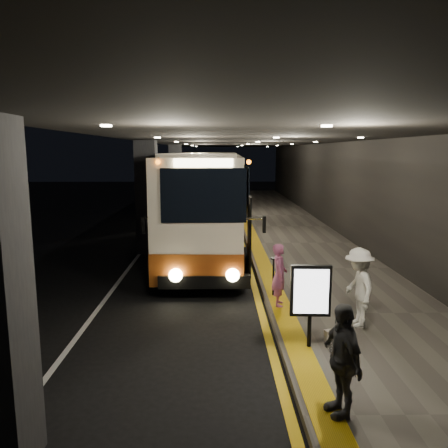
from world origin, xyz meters
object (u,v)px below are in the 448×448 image
object	(u,v)px
coach_second	(211,181)
bag_plain	(330,336)
coach_main	(208,206)
passenger_waiting_white	(358,287)
passenger_waiting_grey	(342,359)
bag_polka	(338,341)
info_sign	(311,293)
stanchion_post	(273,277)
passenger_boarding	(279,275)

from	to	relation	value
coach_second	bag_plain	distance (m)	23.62
coach_main	passenger_waiting_white	bearing A→B (deg)	-64.59
passenger_waiting_grey	bag_polka	world-z (taller)	passenger_waiting_grey
info_sign	stanchion_post	world-z (taller)	info_sign
coach_second	passenger_waiting_grey	xyz separation A→B (m)	(2.26, -25.81, -0.82)
coach_second	bag_polka	xyz separation A→B (m)	(2.80, -23.75, -1.48)
passenger_boarding	passenger_waiting_white	bearing A→B (deg)	-124.95
passenger_waiting_grey	stanchion_post	bearing A→B (deg)	171.45
passenger_boarding	info_sign	world-z (taller)	info_sign
info_sign	bag_polka	bearing A→B (deg)	-14.24
passenger_waiting_white	coach_second	bearing A→B (deg)	-173.60
passenger_waiting_grey	bag_plain	world-z (taller)	passenger_waiting_grey
bag_polka	passenger_waiting_grey	bearing A→B (deg)	-104.57
coach_second	stanchion_post	size ratio (longest dim) A/B	11.97
stanchion_post	info_sign	bearing A→B (deg)	-84.33
coach_second	passenger_boarding	distance (m)	21.32
coach_main	passenger_waiting_grey	distance (m)	11.52
coach_second	passenger_waiting_white	distance (m)	22.80
passenger_waiting_white	passenger_waiting_grey	xyz separation A→B (m)	(-1.30, -3.30, -0.03)
passenger_boarding	bag_polka	xyz separation A→B (m)	(0.79, -2.54, -0.60)
coach_second	stanchion_post	distance (m)	20.57
info_sign	stanchion_post	bearing A→B (deg)	98.15
passenger_waiting_white	bag_polka	distance (m)	1.61
bag_polka	info_sign	world-z (taller)	info_sign
bag_plain	passenger_boarding	bearing A→B (deg)	108.20
stanchion_post	bag_plain	bearing A→B (deg)	-75.38
bag_plain	info_sign	size ratio (longest dim) A/B	0.16
coach_second	passenger_waiting_grey	size ratio (longest dim) A/B	7.16
coach_main	bag_plain	world-z (taller)	coach_main
passenger_boarding	info_sign	size ratio (longest dim) A/B	0.95
coach_main	stanchion_post	world-z (taller)	coach_main
passenger_waiting_grey	coach_main	bearing A→B (deg)	178.99
bag_polka	bag_plain	xyz separation A→B (m)	(-0.06, 0.33, -0.06)
coach_main	bag_plain	distance (m)	9.40
bag_polka	info_sign	size ratio (longest dim) A/B	0.23
passenger_boarding	stanchion_post	size ratio (longest dim) A/B	1.55
passenger_waiting_grey	bag_plain	xyz separation A→B (m)	(0.47, 2.39, -0.72)
coach_second	passenger_boarding	size ratio (longest dim) A/B	7.73
coach_main	passenger_waiting_grey	bearing A→B (deg)	-77.20
coach_second	bag_polka	distance (m)	23.96
stanchion_post	passenger_waiting_white	bearing A→B (deg)	-52.08
passenger_waiting_grey	info_sign	bearing A→B (deg)	168.00
passenger_waiting_white	passenger_waiting_grey	distance (m)	3.55
coach_second	info_sign	world-z (taller)	coach_second
stanchion_post	coach_main	bearing A→B (deg)	107.34
info_sign	coach_second	bearing A→B (deg)	97.98
coach_main	passenger_waiting_grey	xyz separation A→B (m)	(2.15, -11.29, -0.83)
info_sign	passenger_waiting_white	bearing A→B (deg)	42.44
coach_main	passenger_waiting_white	size ratio (longest dim) A/B	7.00
passenger_waiting_grey	bag_polka	bearing A→B (deg)	153.62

